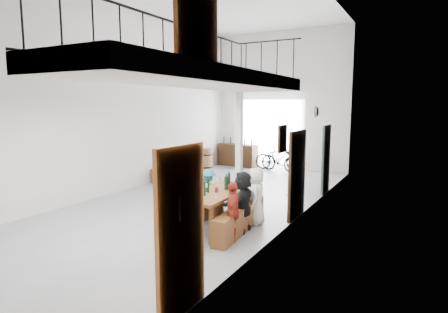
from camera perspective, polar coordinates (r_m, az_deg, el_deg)
The scene contains 24 objects.
floor at distance 10.28m, azimuth -3.18°, elevation -6.65°, with size 12.00×12.00×0.00m, color gray.
room_walls at distance 10.00m, azimuth -3.34°, elevation 13.48°, with size 12.00×12.00×12.00m.
gateway_portal at distance 15.52m, azimuth 7.04°, elevation 3.43°, with size 2.80×0.08×2.80m, color white.
right_wall_decor at distance 7.12m, azimuth 7.46°, elevation 1.14°, with size 0.07×8.28×5.07m.
balcony at distance 6.27m, azimuth -2.88°, elevation 11.48°, with size 1.52×5.62×4.00m.
tasting_table at distance 7.84m, azimuth -1.03°, elevation -5.87°, with size 0.93×2.17×0.79m.
bench_inner at distance 8.31m, azimuth -4.72°, elevation -8.63°, with size 0.30×1.87×0.43m, color brown.
bench_wall at distance 7.75m, azimuth 2.46°, elevation -9.49°, with size 0.29×2.24×0.51m, color brown.
tableware at distance 7.87m, azimuth -0.96°, elevation -4.12°, with size 0.64×1.29×0.35m.
side_bench at distance 13.14m, azimuth -8.17°, elevation -2.48°, with size 0.37×1.68×0.47m, color brown.
oak_barrel at distance 14.30m, azimuth -3.02°, elevation -0.61°, with size 0.65×0.65×0.95m.
serving_counter at distance 15.89m, azimuth 2.07°, elevation 0.21°, with size 1.77×0.49×0.94m, color #36200F.
counter_bottles at distance 15.82m, azimuth 2.07°, elevation 2.39°, with size 1.51×0.34×0.28m.
guest_left_a at distance 7.57m, azimuth -8.69°, elevation -7.75°, with size 0.53×0.34×1.08m, color white.
guest_left_b at distance 8.03m, azimuth -6.46°, elevation -6.02°, with size 0.47×0.31×1.30m, color teal.
guest_left_c at distance 8.51m, azimuth -4.74°, elevation -5.05°, with size 0.65×0.51×1.34m, color white.
guest_left_d at distance 9.12m, azimuth -2.41°, elevation -5.14°, with size 0.67×0.38×1.04m, color teal.
guest_right_a at distance 7.14m, azimuth 1.36°, elevation -8.38°, with size 0.67×0.28×1.14m, color maroon.
guest_right_b at distance 7.62m, azimuth 2.87°, elevation -6.91°, with size 1.16×0.37×1.25m, color black.
guest_right_c at distance 8.14m, azimuth 4.89°, elevation -6.04°, with size 0.60×0.39×1.23m, color white.
host_standing at distance 6.44m, azimuth -7.29°, elevation -7.19°, with size 0.66×0.43×1.80m, color #444828.
potted_plant at distance 9.53m, azimuth 10.65°, elevation -6.52°, with size 0.41×0.35×0.45m, color #20511B.
bicycle_near at distance 15.07m, azimuth 8.32°, elevation -0.17°, with size 0.66×1.89×0.99m, color black.
bicycle_far at distance 14.75m, azimuth 8.47°, elevation -0.38°, with size 0.46×1.62×0.98m, color black.
Camera 1 is at (5.21, -8.48, 2.55)m, focal length 30.00 mm.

